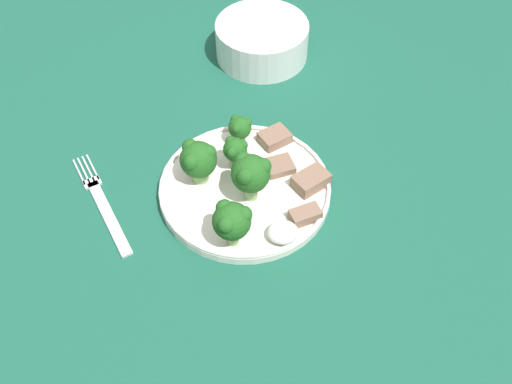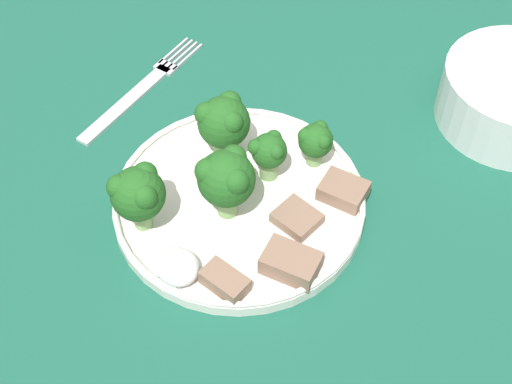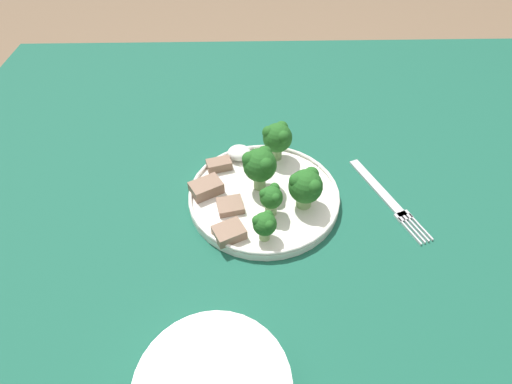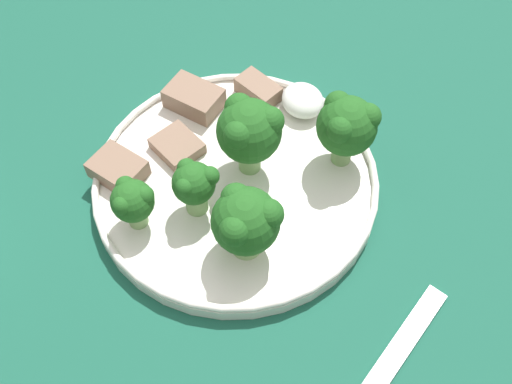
% 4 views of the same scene
% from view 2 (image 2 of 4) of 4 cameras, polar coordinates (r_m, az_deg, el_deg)
% --- Properties ---
extents(table, '(1.32, 1.19, 0.72)m').
position_cam_2_polar(table, '(0.78, -1.94, -1.00)').
color(table, '#195642').
rests_on(table, ground_plane).
extents(dinner_plate, '(0.24, 0.24, 0.02)m').
position_cam_2_polar(dinner_plate, '(0.67, -1.35, -0.73)').
color(dinner_plate, white).
rests_on(dinner_plate, table).
extents(fork, '(0.09, 0.19, 0.00)m').
position_cam_2_polar(fork, '(0.79, -9.18, 8.08)').
color(fork, silver).
rests_on(fork, table).
extents(broccoli_floret_near_rim_left, '(0.03, 0.03, 0.05)m').
position_cam_2_polar(broccoli_floret_near_rim_left, '(0.66, 1.05, 3.24)').
color(broccoli_floret_near_rim_left, '#7FA866').
rests_on(broccoli_floret_near_rim_left, dinner_plate).
extents(broccoli_floret_center_left, '(0.03, 0.03, 0.05)m').
position_cam_2_polar(broccoli_floret_center_left, '(0.68, 4.79, 4.11)').
color(broccoli_floret_center_left, '#7FA866').
rests_on(broccoli_floret_center_left, dinner_plate).
extents(broccoli_floret_back_left, '(0.05, 0.05, 0.07)m').
position_cam_2_polar(broccoli_floret_back_left, '(0.62, -9.44, -0.10)').
color(broccoli_floret_back_left, '#7FA866').
rests_on(broccoli_floret_back_left, dinner_plate).
extents(broccoli_floret_front_left, '(0.05, 0.05, 0.07)m').
position_cam_2_polar(broccoli_floret_front_left, '(0.62, -2.39, 1.12)').
color(broccoli_floret_front_left, '#7FA866').
rests_on(broccoli_floret_front_left, dinner_plate).
extents(broccoli_floret_center_back, '(0.05, 0.05, 0.06)m').
position_cam_2_polar(broccoli_floret_center_back, '(0.68, -2.66, 5.69)').
color(broccoli_floret_center_back, '#7FA866').
rests_on(broccoli_floret_center_back, dinner_plate).
extents(meat_slice_front_slice, '(0.06, 0.05, 0.02)m').
position_cam_2_polar(meat_slice_front_slice, '(0.61, 2.81, -5.69)').
color(meat_slice_front_slice, '#846651').
rests_on(meat_slice_front_slice, dinner_plate).
extents(meat_slice_middle_slice, '(0.04, 0.03, 0.02)m').
position_cam_2_polar(meat_slice_middle_slice, '(0.60, -2.51, -7.16)').
color(meat_slice_middle_slice, '#846651').
rests_on(meat_slice_middle_slice, dinner_plate).
extents(meat_slice_rear_slice, '(0.05, 0.05, 0.02)m').
position_cam_2_polar(meat_slice_rear_slice, '(0.67, 7.00, 0.11)').
color(meat_slice_rear_slice, '#846651').
rests_on(meat_slice_rear_slice, dinner_plate).
extents(meat_slice_edge_slice, '(0.04, 0.04, 0.01)m').
position_cam_2_polar(meat_slice_edge_slice, '(0.65, 3.55, -1.96)').
color(meat_slice_edge_slice, '#846651').
rests_on(meat_slice_edge_slice, dinner_plate).
extents(sauce_dollop, '(0.04, 0.04, 0.02)m').
position_cam_2_polar(sauce_dollop, '(0.61, -6.30, -5.96)').
color(sauce_dollop, white).
rests_on(sauce_dollop, dinner_plate).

